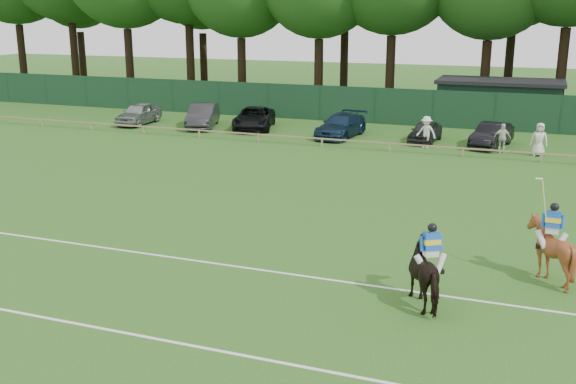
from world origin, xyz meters
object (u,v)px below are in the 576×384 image
at_px(spectator_left, 426,132).
at_px(suv_black, 254,118).
at_px(sedan_grey, 203,116).
at_px(hatch_grey, 425,132).
at_px(spectator_right, 539,140).
at_px(sedan_silver, 139,114).
at_px(horse_chestnut, 550,251).
at_px(estate_black, 492,135).
at_px(utility_shed, 499,102).
at_px(horse_dark, 430,274).
at_px(spectator_mid, 502,138).
at_px(sedan_navy, 341,126).

bearing_deg(spectator_left, suv_black, -178.19).
xyz_separation_m(sedan_grey, hatch_grey, (14.92, -0.01, -0.15)).
bearing_deg(suv_black, spectator_right, -23.35).
bearing_deg(sedan_silver, horse_chestnut, -39.84).
height_order(estate_black, utility_shed, utility_shed).
relative_size(horse_dark, sedan_silver, 0.49).
distance_m(suv_black, spectator_mid, 16.06).
relative_size(horse_chestnut, spectator_mid, 1.14).
height_order(sedan_navy, spectator_mid, spectator_mid).
relative_size(horse_chestnut, sedan_silver, 0.43).
bearing_deg(spectator_mid, estate_black, 98.85).
relative_size(sedan_grey, spectator_mid, 2.91).
relative_size(sedan_grey, hatch_grey, 1.28).
xyz_separation_m(horse_dark, sedan_silver, (-23.57, 22.77, -0.15)).
xyz_separation_m(hatch_grey, utility_shed, (3.63, 8.54, 0.91)).
xyz_separation_m(horse_dark, spectator_mid, (0.57, 21.58, -0.08)).
bearing_deg(estate_black, hatch_grey, -168.73).
height_order(sedan_grey, estate_black, sedan_grey).
height_order(sedan_grey, suv_black, sedan_grey).
relative_size(horse_dark, sedan_grey, 0.45).
distance_m(horse_chestnut, sedan_navy, 23.45).
xyz_separation_m(suv_black, spectator_mid, (15.91, -2.24, 0.10)).
bearing_deg(utility_shed, sedan_silver, -158.95).
distance_m(hatch_grey, utility_shed, 9.32).
relative_size(hatch_grey, spectator_right, 2.02).
bearing_deg(horse_chestnut, spectator_left, -67.16).
relative_size(horse_dark, horse_chestnut, 1.14).
bearing_deg(spectator_left, hatch_grey, 113.79).
bearing_deg(estate_black, sedan_grey, -167.27).
distance_m(sedan_silver, estate_black, 23.49).
relative_size(spectator_left, spectator_mid, 1.12).
bearing_deg(horse_dark, horse_chestnut, -166.65).
xyz_separation_m(sedan_grey, sedan_navy, (9.73, -0.19, -0.07)).
xyz_separation_m(sedan_silver, sedan_grey, (4.73, 0.44, 0.04)).
bearing_deg(spectator_left, spectator_mid, 14.33).
height_order(sedan_grey, spectator_right, spectator_right).
height_order(sedan_navy, spectator_left, spectator_left).
distance_m(horse_chestnut, sedan_silver, 33.15).
distance_m(sedan_silver, spectator_left, 20.01).
distance_m(horse_dark, suv_black, 28.33).
bearing_deg(sedan_silver, utility_shed, 17.93).
height_order(horse_dark, utility_shed, utility_shed).
relative_size(estate_black, spectator_right, 2.30).
relative_size(hatch_grey, spectator_mid, 2.27).
bearing_deg(suv_black, estate_black, -18.11).
bearing_deg(suv_black, spectator_mid, -23.30).
distance_m(spectator_mid, utility_shed, 10.21).
relative_size(sedan_navy, spectator_mid, 3.02).
xyz_separation_m(estate_black, utility_shed, (-0.21, 8.66, 0.85)).
distance_m(suv_black, spectator_left, 11.97).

